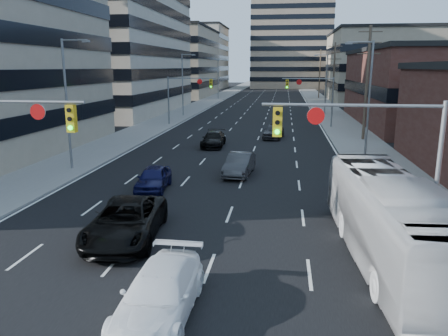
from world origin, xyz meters
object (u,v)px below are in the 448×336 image
transit_bus (391,220)px  sedan_blue (153,178)px  white_van (160,294)px  black_pickup (126,221)px

transit_bus → sedan_blue: size_ratio=2.81×
white_van → transit_bus: (7.51, 4.82, 0.91)m
black_pickup → white_van: 6.28m
black_pickup → sedan_blue: (-1.09, 7.61, -0.11)m
sedan_blue → white_van: bearing=-76.3°
black_pickup → transit_bus: bearing=-9.3°
white_van → sedan_blue: white_van is taller
transit_bus → sedan_blue: transit_bus is taller
black_pickup → transit_bus: size_ratio=0.51×
transit_bus → white_van: bearing=-151.0°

